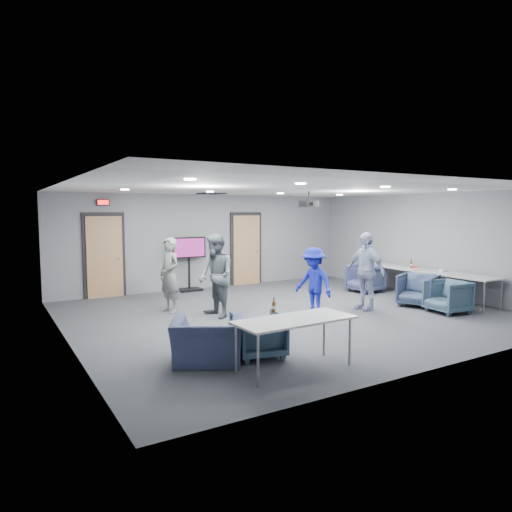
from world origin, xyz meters
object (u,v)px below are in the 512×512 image
person_c (365,271)px  tv_stand (189,261)px  person_d (314,282)px  table_right_a (396,268)px  chair_front_a (258,334)px  table_front_left (295,322)px  bottle_front (274,307)px  person_b (216,276)px  projector (309,204)px  table_right_b (458,276)px  bottle_right (411,265)px  chair_right_b (418,290)px  chair_right_a (365,278)px  chair_right_c (448,297)px  chair_front_b (208,341)px  person_a (170,275)px

person_c → tv_stand: 4.98m
person_d → table_right_a: person_d is taller
chair_front_a → table_front_left: 0.85m
chair_front_a → bottle_front: bearing=121.2°
person_b → projector: 2.94m
table_right_b → table_front_left: size_ratio=1.10×
chair_front_a → table_right_a: (6.09, 2.81, 0.34)m
person_d → table_right_b: (3.67, -0.83, -0.04)m
person_d → bottle_right: (3.71, 0.60, 0.09)m
person_c → bottle_right: (2.29, 0.67, -0.06)m
tv_stand → projector: bearing=-61.0°
chair_right_b → table_front_left: size_ratio=0.48×
chair_right_b → table_right_b: size_ratio=0.43×
chair_right_a → chair_right_b: (-0.29, -2.02, 0.00)m
table_right_a → chair_right_c: bearing=157.7°
chair_right_a → tv_stand: tv_stand is taller
chair_right_a → chair_front_b: 7.02m
projector → person_d: bearing=-121.1°
table_right_a → projector: projector is taller
bottle_right → projector: (-3.04, 0.47, 1.59)m
chair_right_c → chair_right_b: bearing=-175.9°
person_a → chair_right_c: (5.21, -3.19, -0.47)m
chair_right_a → chair_front_b: chair_right_a is taller
chair_right_a → chair_front_b: (-6.25, -3.21, -0.05)m
chair_right_a → table_right_a: chair_right_a is taller
chair_right_b → table_right_a: chair_right_b is taller
person_a → person_b: bearing=20.8°
person_b → projector: projector is taller
person_a → tv_stand: bearing=135.2°
projector → chair_right_b: bearing=-35.4°
table_right_b → tv_stand: size_ratio=1.28×
chair_right_b → table_right_b: (0.94, -0.37, 0.31)m
chair_front_b → bottle_front: size_ratio=4.58×
table_right_a → person_a: bearing=82.3°
table_right_a → tv_stand: tv_stand is taller
chair_right_a → table_front_left: chair_right_a is taller
chair_right_b → person_c: bearing=-130.0°
person_d → bottle_front: 3.08m
table_front_left → bottle_right: bottle_right is taller
chair_right_b → chair_front_b: 6.08m
chair_right_b → chair_right_c: (-0.03, -0.83, -0.02)m
person_c → chair_front_a: (-3.84, -1.67, -0.54)m
chair_front_b → table_front_left: (0.93, -0.87, 0.35)m
bottle_front → chair_front_a: bearing=108.7°
table_right_b → projector: size_ratio=5.18×
bottle_right → chair_right_c: bearing=-118.2°
chair_right_a → projector: (-2.35, -0.49, 2.03)m
person_b → chair_right_c: bearing=59.9°
chair_front_a → person_b: bearing=-89.7°
table_right_b → table_right_a: bearing=0.0°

